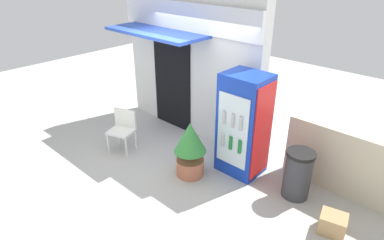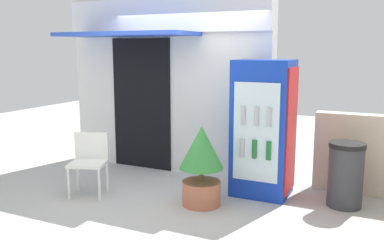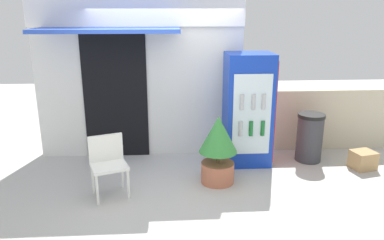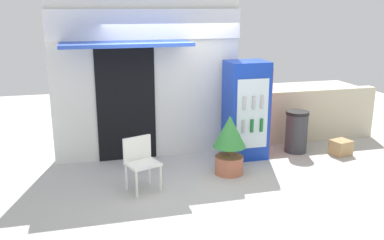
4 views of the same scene
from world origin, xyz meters
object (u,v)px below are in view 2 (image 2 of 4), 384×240
(plastic_chair, at_px, (89,158))
(potted_plant_near_shop, at_px, (202,161))
(drink_cooler, at_px, (263,128))
(trash_bin, at_px, (346,175))

(plastic_chair, relative_size, potted_plant_near_shop, 0.82)
(drink_cooler, relative_size, trash_bin, 2.22)
(plastic_chair, xyz_separation_m, potted_plant_near_shop, (1.56, 0.27, 0.07))
(plastic_chair, xyz_separation_m, trash_bin, (3.22, 1.00, -0.09))
(potted_plant_near_shop, distance_m, trash_bin, 1.82)
(potted_plant_near_shop, bearing_deg, plastic_chair, -170.24)
(drink_cooler, distance_m, trash_bin, 1.19)
(potted_plant_near_shop, xyz_separation_m, trash_bin, (1.66, 0.73, -0.16))
(drink_cooler, height_order, plastic_chair, drink_cooler)
(plastic_chair, distance_m, trash_bin, 3.37)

